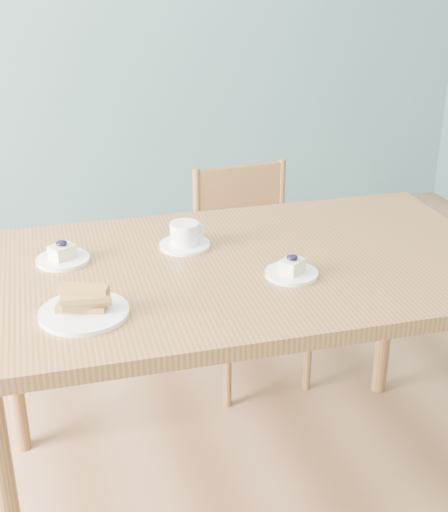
# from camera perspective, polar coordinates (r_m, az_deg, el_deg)

# --- Properties ---
(room) EXTENTS (5.01, 5.01, 2.71)m
(room) POSITION_cam_1_polar(r_m,az_deg,el_deg) (1.63, -6.55, 13.39)
(room) COLOR #A06D4A
(room) RESTS_ON ground
(dining_table) EXTENTS (1.53, 0.91, 0.80)m
(dining_table) POSITION_cam_1_polar(r_m,az_deg,el_deg) (2.06, 1.31, -2.56)
(dining_table) COLOR olive
(dining_table) RESTS_ON ground
(dining_chair) EXTENTS (0.40, 0.39, 0.85)m
(dining_chair) POSITION_cam_1_polar(r_m,az_deg,el_deg) (2.78, 2.15, -1.60)
(dining_chair) COLOR olive
(dining_chair) RESTS_ON ground
(cheesecake_plate_near) EXTENTS (0.15, 0.15, 0.06)m
(cheesecake_plate_near) POSITION_cam_1_polar(r_m,az_deg,el_deg) (1.95, 5.44, -1.14)
(cheesecake_plate_near) COLOR white
(cheesecake_plate_near) RESTS_ON dining_table
(cheesecake_plate_far) EXTENTS (0.15, 0.15, 0.06)m
(cheesecake_plate_far) POSITION_cam_1_polar(r_m,az_deg,el_deg) (2.08, -12.78, -0.01)
(cheesecake_plate_far) COLOR white
(cheesecake_plate_far) RESTS_ON dining_table
(coffee_cup) EXTENTS (0.15, 0.15, 0.08)m
(coffee_cup) POSITION_cam_1_polar(r_m,az_deg,el_deg) (2.12, -3.14, 1.56)
(coffee_cup) COLOR white
(coffee_cup) RESTS_ON dining_table
(biscotti_plate) EXTENTS (0.22, 0.22, 0.07)m
(biscotti_plate) POSITION_cam_1_polar(r_m,az_deg,el_deg) (1.78, -11.17, -4.02)
(biscotti_plate) COLOR white
(biscotti_plate) RESTS_ON dining_table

